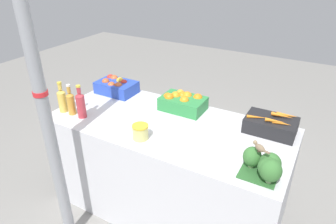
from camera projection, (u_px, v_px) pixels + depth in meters
ground_plane at (168, 204)px, 2.74m from camera, size 10.00×10.00×0.00m
market_table at (168, 167)px, 2.54m from camera, size 1.89×0.86×0.85m
support_pole at (44, 109)px, 1.90m from camera, size 0.09×0.09×2.30m
apple_crate at (116, 86)px, 2.82m from camera, size 0.36×0.24×0.14m
orange_crate at (182, 102)px, 2.52m from camera, size 0.36×0.24×0.15m
carrot_crate at (271, 125)px, 2.20m from camera, size 0.36×0.24×0.15m
broccoli_pile at (266, 165)px, 1.73m from camera, size 0.25×0.21×0.16m
juice_bottle_golden at (62, 100)px, 2.47m from camera, size 0.07×0.07×0.26m
juice_bottle_amber at (71, 102)px, 2.43m from camera, size 0.06×0.06×0.26m
juice_bottle_ruby at (81, 104)px, 2.38m from camera, size 0.07×0.07×0.28m
pickle_jar at (140, 132)px, 2.12m from camera, size 0.12×0.12×0.11m
sparrow_bird at (259, 147)px, 1.72m from camera, size 0.12×0.09×0.05m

